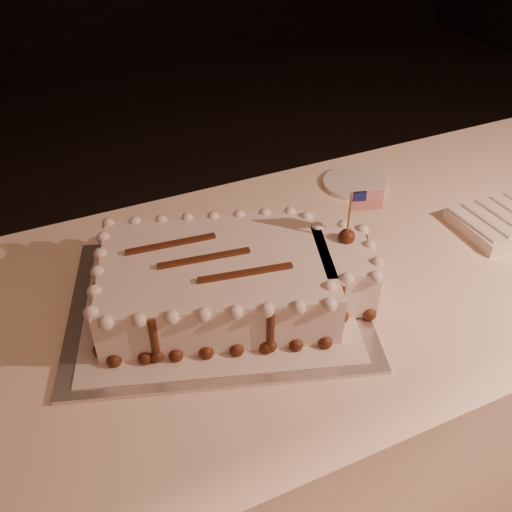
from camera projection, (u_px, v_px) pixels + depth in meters
name	position (u px, v px, depth m)	size (l,w,h in m)	color
banquet_table	(370.00, 366.00, 1.46)	(2.40, 0.80, 0.75)	#FFE0C5
cake_board	(218.00, 302.00, 1.09)	(0.55, 0.42, 0.01)	beige
doily	(218.00, 300.00, 1.08)	(0.49, 0.38, 0.00)	silver
sheet_cake	(232.00, 279.00, 1.05)	(0.55, 0.41, 0.21)	white
napkin_stack	(506.00, 221.00, 1.28)	(0.23, 0.17, 0.04)	white
side_plate	(354.00, 183.00, 1.43)	(0.16, 0.16, 0.01)	white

